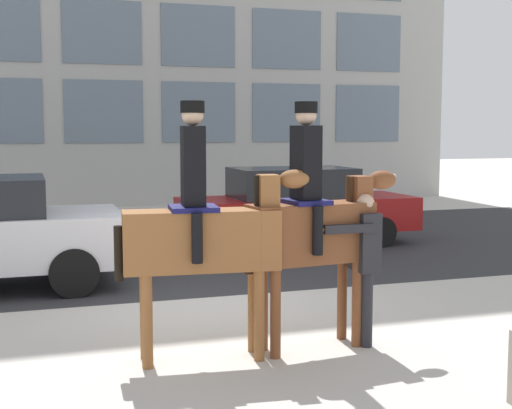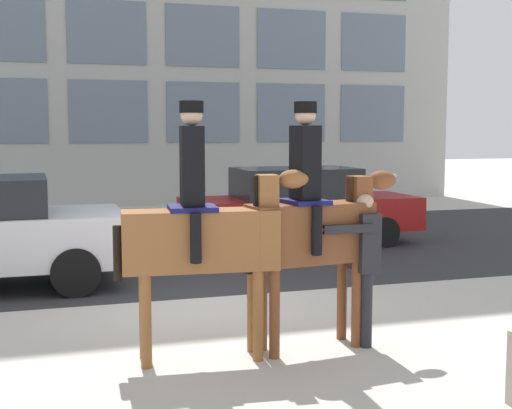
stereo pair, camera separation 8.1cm
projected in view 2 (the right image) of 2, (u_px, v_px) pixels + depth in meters
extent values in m
plane|color=beige|center=(212.00, 306.00, 9.52)|extent=(80.00, 80.00, 0.00)
cube|color=#2D2D30|center=(154.00, 249.00, 14.03)|extent=(23.27, 8.50, 0.01)
cube|color=slate|center=(6.00, 111.00, 20.52)|extent=(2.34, 0.02, 1.88)
cube|color=slate|center=(109.00, 112.00, 21.39)|extent=(2.34, 0.02, 1.88)
cube|color=slate|center=(204.00, 112.00, 22.26)|extent=(2.34, 0.02, 1.88)
cube|color=slate|center=(291.00, 113.00, 23.14)|extent=(2.34, 0.02, 1.88)
cube|color=slate|center=(373.00, 114.00, 24.01)|extent=(2.34, 0.02, 1.88)
cube|color=slate|center=(3.00, 28.00, 20.28)|extent=(2.34, 0.02, 1.88)
cube|color=slate|center=(107.00, 32.00, 21.15)|extent=(2.34, 0.02, 1.88)
cube|color=slate|center=(203.00, 36.00, 22.02)|extent=(2.34, 0.02, 1.88)
cube|color=slate|center=(292.00, 39.00, 22.89)|extent=(2.34, 0.02, 1.88)
cube|color=slate|center=(374.00, 43.00, 23.76)|extent=(2.34, 0.02, 1.88)
cube|color=brown|center=(200.00, 240.00, 7.20)|extent=(1.61, 0.60, 0.61)
cylinder|color=brown|center=(252.00, 308.00, 7.54)|extent=(0.11, 0.11, 0.93)
cylinder|color=brown|center=(258.00, 316.00, 7.24)|extent=(0.11, 0.11, 0.93)
cylinder|color=brown|center=(144.00, 314.00, 7.32)|extent=(0.11, 0.11, 0.93)
cylinder|color=brown|center=(146.00, 322.00, 7.02)|extent=(0.11, 0.11, 0.93)
cube|color=brown|center=(267.00, 202.00, 7.30)|extent=(0.22, 0.26, 0.56)
cube|color=black|center=(256.00, 200.00, 7.27)|extent=(0.05, 0.08, 0.51)
ellipsoid|color=brown|center=(294.00, 179.00, 7.33)|extent=(0.34, 0.23, 0.20)
cube|color=silver|center=(303.00, 177.00, 7.34)|extent=(0.12, 0.06, 0.08)
cylinder|color=black|center=(118.00, 253.00, 7.04)|extent=(0.09, 0.09, 0.55)
cube|color=#14144C|center=(192.00, 208.00, 7.15)|extent=(0.52, 0.53, 0.05)
cube|color=black|center=(192.00, 166.00, 7.10)|extent=(0.25, 0.34, 0.79)
sphere|color=#D1A889|center=(191.00, 115.00, 7.05)|extent=(0.22, 0.22, 0.22)
cylinder|color=black|center=(191.00, 107.00, 7.04)|extent=(0.24, 0.24, 0.12)
cylinder|color=black|center=(190.00, 231.00, 7.44)|extent=(0.11, 0.11, 0.49)
cylinder|color=black|center=(196.00, 238.00, 6.91)|extent=(0.11, 0.11, 0.49)
cube|color=brown|center=(310.00, 233.00, 7.57)|extent=(1.41, 0.59, 0.63)
cylinder|color=brown|center=(342.00, 298.00, 7.99)|extent=(0.11, 0.11, 0.94)
cylinder|color=brown|center=(356.00, 304.00, 7.71)|extent=(0.11, 0.11, 0.94)
cylinder|color=brown|center=(262.00, 307.00, 7.59)|extent=(0.11, 0.11, 0.94)
cylinder|color=brown|center=(274.00, 313.00, 7.31)|extent=(0.11, 0.11, 0.94)
cube|color=brown|center=(359.00, 199.00, 7.77)|extent=(0.23, 0.26, 0.50)
cube|color=#382314|center=(350.00, 197.00, 7.72)|extent=(0.05, 0.08, 0.45)
ellipsoid|color=brown|center=(382.00, 180.00, 7.87)|extent=(0.37, 0.24, 0.21)
cube|color=silver|center=(390.00, 178.00, 7.91)|extent=(0.13, 0.06, 0.08)
cylinder|color=#382314|center=(248.00, 247.00, 7.29)|extent=(0.09, 0.09, 0.55)
cube|color=#14144C|center=(305.00, 202.00, 7.51)|extent=(0.46, 0.52, 0.05)
cube|color=black|center=(305.00, 162.00, 7.46)|extent=(0.25, 0.34, 0.77)
sphere|color=#D1A889|center=(305.00, 115.00, 7.41)|extent=(0.22, 0.22, 0.22)
cylinder|color=black|center=(305.00, 107.00, 7.40)|extent=(0.24, 0.24, 0.12)
cylinder|color=black|center=(293.00, 224.00, 7.78)|extent=(0.11, 0.11, 0.51)
cylinder|color=black|center=(317.00, 231.00, 7.29)|extent=(0.11, 0.11, 0.51)
cylinder|color=#232328|center=(366.00, 310.00, 7.70)|extent=(0.13, 0.13, 0.83)
cylinder|color=#232328|center=(360.00, 306.00, 7.85)|extent=(0.13, 0.13, 0.83)
cube|color=#232328|center=(364.00, 242.00, 7.70)|extent=(0.23, 0.41, 0.64)
sphere|color=#D1A889|center=(365.00, 203.00, 7.66)|extent=(0.20, 0.20, 0.20)
cube|color=#232328|center=(348.00, 229.00, 7.44)|extent=(0.55, 0.10, 0.09)
cone|color=orange|center=(316.00, 230.00, 7.34)|extent=(0.18, 0.05, 0.04)
cylinder|color=black|center=(76.00, 272.00, 10.03)|extent=(0.70, 0.23, 0.70)
cylinder|color=black|center=(69.00, 251.00, 11.73)|extent=(0.70, 0.23, 0.70)
cube|color=maroon|center=(300.00, 214.00, 14.52)|extent=(4.78, 1.74, 0.67)
cube|color=black|center=(295.00, 183.00, 14.41)|extent=(2.39, 1.53, 0.60)
cylinder|color=black|center=(384.00, 232.00, 14.23)|extent=(0.62, 0.21, 0.62)
cylinder|color=black|center=(350.00, 222.00, 15.75)|extent=(0.62, 0.21, 0.62)
cylinder|color=black|center=(242.00, 239.00, 13.35)|extent=(0.62, 0.21, 0.62)
cylinder|color=black|center=(220.00, 228.00, 14.87)|extent=(0.62, 0.21, 0.62)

